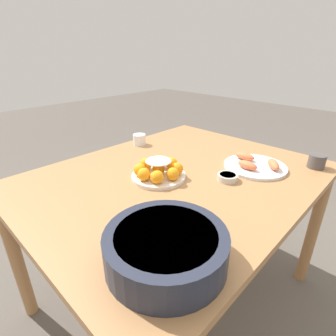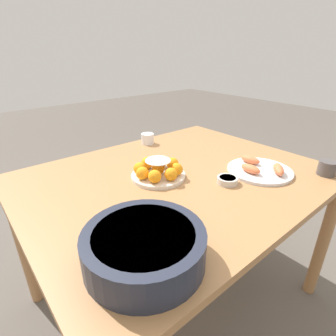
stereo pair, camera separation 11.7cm
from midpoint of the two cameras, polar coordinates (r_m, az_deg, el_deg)
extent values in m
plane|color=#5B544C|center=(1.69, 3.85, -25.67)|extent=(12.00, 12.00, 0.00)
cylinder|color=#A87547|center=(2.08, 7.46, -2.07)|extent=(0.06, 0.06, 0.74)
cylinder|color=#A87547|center=(1.55, -27.07, -15.15)|extent=(0.06, 0.06, 0.74)
cylinder|color=#A87547|center=(1.69, 32.59, -13.10)|extent=(0.06, 0.06, 0.74)
cube|color=#A87547|center=(1.21, 4.84, -2.18)|extent=(1.34, 1.06, 0.03)
cylinder|color=silver|center=(1.17, 0.73, -1.76)|extent=(0.24, 0.24, 0.02)
sphere|color=orange|center=(1.11, -2.58, -1.21)|extent=(0.06, 0.06, 0.06)
sphere|color=orange|center=(1.08, 0.17, -1.94)|extent=(0.06, 0.06, 0.06)
sphere|color=orange|center=(1.10, 3.67, -1.44)|extent=(0.06, 0.06, 0.06)
sphere|color=orange|center=(1.15, 4.76, -0.35)|extent=(0.06, 0.06, 0.06)
sphere|color=orange|center=(1.20, 3.67, 0.88)|extent=(0.06, 0.06, 0.06)
sphere|color=orange|center=(1.23, 1.27, 1.41)|extent=(0.06, 0.06, 0.06)
sphere|color=orange|center=(1.21, -1.79, 1.06)|extent=(0.06, 0.06, 0.06)
sphere|color=orange|center=(1.15, -3.29, -0.19)|extent=(0.06, 0.06, 0.06)
ellipsoid|color=white|center=(1.14, 0.75, 1.57)|extent=(0.11, 0.11, 0.02)
sphere|color=orange|center=(1.15, 0.74, -0.16)|extent=(0.06, 0.06, 0.06)
cylinder|color=#232838|center=(0.72, -0.37, -16.97)|extent=(0.33, 0.33, 0.10)
cylinder|color=brown|center=(0.70, -0.38, -14.40)|extent=(0.27, 0.27, 0.01)
cylinder|color=beige|center=(1.16, 15.65, -2.66)|extent=(0.09, 0.09, 0.03)
cylinder|color=#9E4C1E|center=(1.15, 15.71, -2.17)|extent=(0.07, 0.07, 0.01)
cylinder|color=silver|center=(1.31, 21.75, -0.57)|extent=(0.30, 0.30, 0.01)
ellipsoid|color=#E57042|center=(1.25, 20.13, -0.22)|extent=(0.05, 0.10, 0.04)
ellipsoid|color=#E57042|center=(1.30, 25.34, -0.30)|extent=(0.11, 0.10, 0.04)
ellipsoid|color=#E57042|center=(1.36, 19.86, 1.68)|extent=(0.04, 0.10, 0.04)
cylinder|color=white|center=(1.59, -2.35, 6.36)|extent=(0.08, 0.08, 0.06)
cylinder|color=#4C4747|center=(1.42, 33.42, -0.05)|extent=(0.08, 0.08, 0.07)
camera|label=1|loc=(0.06, -87.14, 1.31)|focal=28.00mm
camera|label=2|loc=(0.06, 92.86, -1.31)|focal=28.00mm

